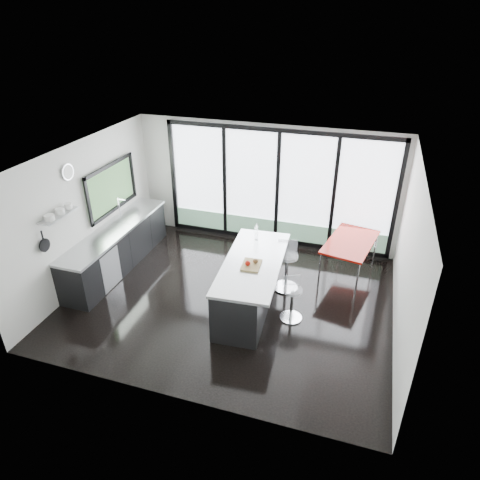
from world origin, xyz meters
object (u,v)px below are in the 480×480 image
(bar_stool_far, at_px, (286,272))
(red_table, at_px, (348,258))
(island, at_px, (249,283))
(bar_stool_near, at_px, (292,304))

(bar_stool_far, xyz_separation_m, red_table, (1.12, 0.89, 0.01))
(island, relative_size, bar_stool_near, 3.85)
(island, bearing_deg, bar_stool_far, 53.86)
(island, xyz_separation_m, bar_stool_far, (0.55, 0.76, -0.11))
(island, distance_m, bar_stool_far, 0.94)
(bar_stool_near, height_order, bar_stool_far, bar_stool_far)
(bar_stool_near, bearing_deg, island, 145.82)
(island, xyz_separation_m, bar_stool_near, (0.84, -0.15, -0.18))
(bar_stool_near, bearing_deg, red_table, 40.91)
(bar_stool_near, xyz_separation_m, red_table, (0.82, 1.79, 0.08))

